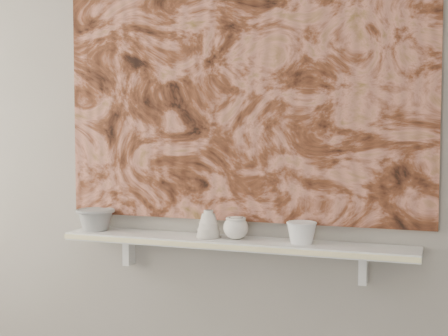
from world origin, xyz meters
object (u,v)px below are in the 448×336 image
at_px(shelf, 233,243).
at_px(bowl_white, 302,232).
at_px(painting, 240,82).
at_px(cup_cream, 236,228).
at_px(bell_vessel, 209,224).
at_px(bowl_grey, 95,219).

relative_size(shelf, bowl_white, 12.32).
distance_m(shelf, bowl_white, 0.28).
xyz_separation_m(painting, cup_cream, (0.01, -0.08, -0.57)).
relative_size(painting, bell_vessel, 13.77).
distance_m(painting, bowl_white, 0.63).
distance_m(bowl_grey, bowl_white, 0.88).
xyz_separation_m(shelf, bell_vessel, (-0.10, 0.00, 0.07)).
distance_m(cup_cream, bowl_white, 0.26).
xyz_separation_m(bell_vessel, bowl_white, (0.37, 0.00, -0.01)).
relative_size(bowl_grey, bell_vessel, 1.49).
height_order(cup_cream, bowl_white, cup_cream).
distance_m(cup_cream, bell_vessel, 0.11).
bearing_deg(bowl_white, painting, 163.38).
bearing_deg(bell_vessel, bowl_white, 0.00).
relative_size(shelf, cup_cream, 14.40).
bearing_deg(shelf, painting, 90.00).
bearing_deg(bell_vessel, bowl_grey, 180.00).
distance_m(bell_vessel, bowl_white, 0.37).
height_order(bowl_grey, bowl_white, bowl_grey).
bearing_deg(shelf, cup_cream, 0.00).
height_order(shelf, painting, painting).
bearing_deg(bowl_grey, painting, 7.50).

